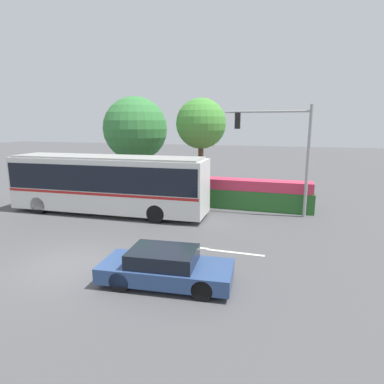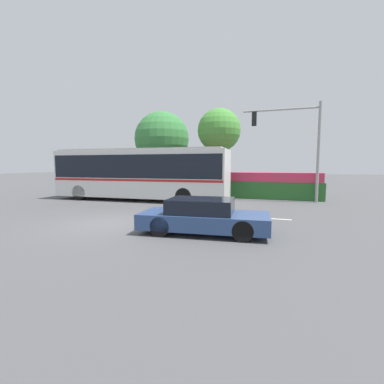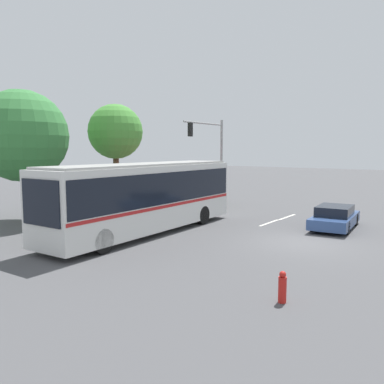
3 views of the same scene
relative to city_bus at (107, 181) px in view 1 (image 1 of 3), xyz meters
name	(u,v)px [view 1 (image 1 of 3)]	position (x,y,z in m)	size (l,w,h in m)	color
ground_plane	(69,265)	(2.44, -6.93, -1.93)	(140.00, 140.00, 0.00)	#4C4C4F
city_bus	(107,181)	(0.00, 0.00, 0.00)	(11.86, 3.00, 3.40)	silver
sedan_foreground	(165,267)	(6.47, -7.20, -1.36)	(4.51, 2.21, 1.19)	navy
traffic_light_pole	(286,144)	(9.90, 2.56, 2.18)	(4.78, 0.24, 6.26)	gray
flowering_hedge	(230,193)	(6.66, 3.55, -1.03)	(10.09, 1.20, 1.83)	#286028
street_tree_left	(135,129)	(-1.87, 7.55, 2.88)	(5.09, 5.09, 7.36)	brown
street_tree_centre	(201,124)	(3.93, 6.28, 3.27)	(3.56, 3.56, 7.02)	brown
lane_stripe_near	(182,246)	(5.90, -3.82, -1.93)	(2.40, 0.16, 0.01)	silver
lane_stripe_mid	(235,253)	(8.25, -3.89, -1.93)	(2.40, 0.16, 0.01)	silver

